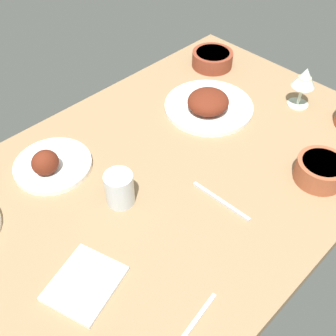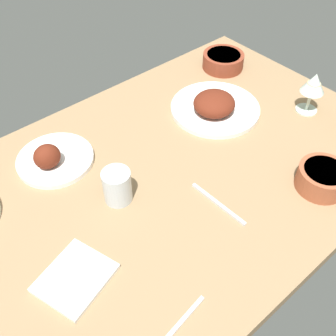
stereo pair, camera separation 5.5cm
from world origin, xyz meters
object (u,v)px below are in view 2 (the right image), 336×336
object	(u,v)px
wine_glass	(314,85)
spoon_loose	(175,329)
plate_near_viewer	(53,159)
folded_napkin	(75,278)
bowl_pasta	(223,60)
fork_loose	(218,204)
bowl_sauce	(323,178)
water_tumbler	(117,186)
plate_far_side	(215,106)

from	to	relation	value
wine_glass	spoon_loose	xyz separation A→B (cm)	(-81.32, -26.51, -9.53)
plate_near_viewer	folded_napkin	world-z (taller)	plate_near_viewer
bowl_pasta	fork_loose	distance (cm)	67.13
bowl_sauce	water_tumbler	world-z (taller)	water_tumbler
bowl_sauce	wine_glass	size ratio (longest dim) A/B	0.97
plate_far_side	plate_near_viewer	bearing A→B (deg)	165.74
water_tumbler	fork_loose	xyz separation A→B (cm)	(18.37, -18.88, -4.32)
bowl_sauce	fork_loose	distance (cm)	29.12
plate_far_side	folded_napkin	size ratio (longest dim) A/B	1.88
folded_napkin	spoon_loose	bearing A→B (deg)	-67.79
plate_far_side	folded_napkin	distance (cm)	70.48
plate_near_viewer	folded_napkin	xyz separation A→B (cm)	(-14.79, -35.66, -1.50)
plate_near_viewer	water_tumbler	xyz separation A→B (cm)	(6.57, -22.59, 2.62)
water_tumbler	spoon_loose	size ratio (longest dim) A/B	0.52
water_tumbler	plate_near_viewer	bearing A→B (deg)	106.21
folded_napkin	fork_loose	distance (cm)	40.15
wine_glass	fork_loose	distance (cm)	52.72
folded_napkin	fork_loose	bearing A→B (deg)	-8.31
folded_napkin	water_tumbler	bearing A→B (deg)	31.47
plate_near_viewer	plate_far_side	xyz separation A→B (cm)	(51.98, -13.21, 0.53)
bowl_pasta	water_tumbler	xyz separation A→B (cm)	(-67.48, -26.81, 1.67)
fork_loose	bowl_sauce	bearing A→B (deg)	-119.72
bowl_pasta	bowl_sauce	bearing A→B (deg)	-111.65
folded_napkin	spoon_loose	distance (cm)	24.98
bowl_sauce	folded_napkin	size ratio (longest dim) A/B	0.88
fork_loose	water_tumbler	bearing A→B (deg)	42.26
fork_loose	spoon_loose	distance (cm)	34.89
wine_glass	spoon_loose	distance (cm)	86.06
folded_napkin	bowl_pasta	bearing A→B (deg)	24.18
wine_glass	folded_napkin	bearing A→B (deg)	-177.86
plate_near_viewer	fork_loose	distance (cm)	48.42
bowl_pasta	water_tumbler	distance (cm)	72.63
plate_near_viewer	wine_glass	world-z (taller)	wine_glass
bowl_pasta	spoon_loose	distance (cm)	101.39
plate_near_viewer	water_tumbler	world-z (taller)	water_tumbler
bowl_sauce	bowl_pasta	xyz separation A→B (cm)	(23.48, 59.17, -0.40)
plate_far_side	water_tumbler	size ratio (longest dim) A/B	3.10
plate_far_side	bowl_sauce	world-z (taller)	plate_far_side
plate_near_viewer	water_tumbler	distance (cm)	23.67
fork_loose	spoon_loose	world-z (taller)	same
plate_near_viewer	wine_glass	bearing A→B (deg)	-23.02
wine_glass	folded_napkin	xyz separation A→B (cm)	(-90.76, -3.39, -9.33)
plate_far_side	folded_napkin	world-z (taller)	plate_far_side
bowl_sauce	folded_napkin	world-z (taller)	bowl_sauce
bowl_sauce	fork_loose	world-z (taller)	bowl_sauce
water_tumbler	fork_loose	world-z (taller)	water_tumbler
folded_napkin	spoon_loose	xyz separation A→B (cm)	(9.44, -23.13, -0.20)
wine_glass	fork_loose	size ratio (longest dim) A/B	0.76
bowl_sauce	fork_loose	bearing A→B (deg)	152.25
bowl_pasta	wine_glass	distance (cm)	37.18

